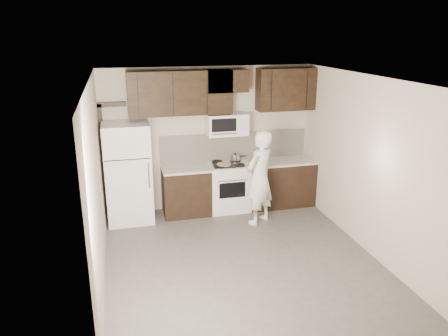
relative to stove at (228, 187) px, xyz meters
name	(u,v)px	position (x,y,z in m)	size (l,w,h in m)	color
floor	(241,259)	(-0.30, -1.94, -0.46)	(4.50, 4.50, 0.00)	#4D4B49
back_wall	(209,139)	(-0.30, 0.31, 0.89)	(4.00, 4.00, 0.00)	#BFB6A2
ceiling	(243,79)	(-0.30, -1.94, 2.24)	(4.50, 4.50, 0.00)	white
counter_run	(243,186)	(0.30, 0.00, 0.00)	(2.95, 0.64, 0.91)	black
stove	(228,187)	(0.00, 0.00, 0.00)	(0.76, 0.66, 0.94)	white
backsplash	(234,146)	(0.20, 0.30, 0.72)	(2.90, 0.02, 0.54)	beige
upper_cabinets	(222,90)	(-0.09, 0.14, 1.82)	(3.48, 0.35, 0.78)	black
microwave	(227,124)	(0.00, 0.12, 1.19)	(0.76, 0.42, 0.40)	white
refrigerator	(128,173)	(-1.85, -0.05, 0.44)	(0.80, 0.76, 1.80)	white
door_trim	(105,151)	(-2.22, 0.27, 0.79)	(0.50, 0.08, 2.12)	black
saucepan	(235,158)	(0.18, 0.15, 0.52)	(0.31, 0.18, 0.17)	silver
baking_tray	(224,165)	(-0.11, -0.09, 0.46)	(0.40, 0.30, 0.02)	black
pizza	(224,164)	(-0.11, -0.09, 0.48)	(0.27, 0.27, 0.02)	tan
person	(260,178)	(0.38, -0.72, 0.39)	(0.62, 0.41, 1.70)	white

